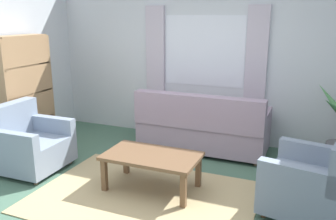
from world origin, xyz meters
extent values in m
plane|color=#476B56|center=(0.00, 0.00, 0.00)|extent=(6.24, 6.24, 0.00)
cube|color=silver|center=(0.00, 2.26, 1.30)|extent=(5.32, 0.12, 2.60)
cube|color=white|center=(0.00, 2.20, 1.45)|extent=(1.30, 0.01, 1.10)
cube|color=silver|center=(-0.83, 2.17, 1.45)|extent=(0.32, 0.06, 1.40)
cube|color=silver|center=(0.83, 2.17, 1.45)|extent=(0.32, 0.06, 1.40)
cube|color=tan|center=(0.00, 0.00, 0.01)|extent=(2.47, 1.75, 0.01)
cube|color=#998499|center=(0.17, 1.70, 0.25)|extent=(1.90, 0.80, 0.38)
cube|color=#998499|center=(0.17, 1.38, 0.68)|extent=(1.90, 0.20, 0.48)
cube|color=#998499|center=(1.04, 1.70, 0.56)|extent=(0.16, 0.80, 0.24)
cube|color=#998499|center=(-0.70, 1.70, 0.56)|extent=(0.16, 0.80, 0.24)
cylinder|color=brown|center=(1.02, 2.00, 0.03)|extent=(0.06, 0.06, 0.06)
cylinder|color=brown|center=(-0.68, 2.00, 0.03)|extent=(0.06, 0.06, 0.06)
cylinder|color=brown|center=(1.02, 1.40, 0.03)|extent=(0.06, 0.06, 0.06)
cylinder|color=brown|center=(-0.68, 1.40, 0.03)|extent=(0.06, 0.06, 0.06)
cube|color=gray|center=(-1.69, 0.12, 0.24)|extent=(0.82, 0.85, 0.36)
cube|color=gray|center=(-2.02, 0.12, 0.65)|extent=(0.20, 0.84, 0.46)
cube|color=gray|center=(-1.69, -0.24, 0.53)|extent=(0.80, 0.13, 0.22)
cube|color=gray|center=(-1.70, 0.48, 0.53)|extent=(0.80, 0.13, 0.22)
cylinder|color=brown|center=(-1.37, -0.21, 0.03)|extent=(0.05, 0.05, 0.06)
cylinder|color=brown|center=(-1.38, 0.47, 0.03)|extent=(0.05, 0.05, 0.06)
cylinder|color=brown|center=(-2.02, 0.46, 0.03)|extent=(0.05, 0.05, 0.06)
cube|color=gray|center=(1.69, 0.38, 0.24)|extent=(0.94, 0.97, 0.36)
cube|color=gray|center=(1.76, 0.74, 0.53)|extent=(0.81, 0.27, 0.22)
cube|color=gray|center=(1.63, 0.03, 0.53)|extent=(0.81, 0.27, 0.22)
cylinder|color=brown|center=(1.44, 0.78, 0.03)|extent=(0.05, 0.05, 0.06)
cylinder|color=brown|center=(1.32, 0.11, 0.03)|extent=(0.05, 0.05, 0.06)
cube|color=brown|center=(0.00, 0.22, 0.42)|extent=(1.10, 0.64, 0.04)
cube|color=brown|center=(-0.49, -0.04, 0.20)|extent=(0.06, 0.06, 0.40)
cube|color=brown|center=(0.49, -0.04, 0.20)|extent=(0.06, 0.06, 0.40)
cube|color=brown|center=(-0.49, 0.48, 0.20)|extent=(0.06, 0.06, 0.40)
cube|color=brown|center=(0.49, 0.48, 0.20)|extent=(0.06, 0.06, 0.40)
cone|color=#47894C|center=(1.88, 1.95, 0.91)|extent=(0.41, 0.43, 0.41)
cone|color=#47894C|center=(1.92, 1.61, 0.87)|extent=(0.35, 0.38, 0.35)
cube|color=#A87F56|center=(-2.38, 1.21, 0.85)|extent=(0.30, 0.04, 1.70)
cube|color=#A87F56|center=(-2.38, 0.31, 0.85)|extent=(0.30, 0.04, 1.70)
cube|color=#A87F56|center=(-2.24, 0.76, 0.85)|extent=(0.02, 0.90, 1.70)
cube|color=#A87F56|center=(-2.38, 0.76, 0.01)|extent=(0.30, 0.86, 0.02)
cube|color=#A87F56|center=(-2.38, 0.76, 0.43)|extent=(0.30, 0.86, 0.02)
cube|color=#A87F56|center=(-2.38, 0.76, 0.86)|extent=(0.30, 0.86, 0.02)
cube|color=#A87F56|center=(-2.38, 0.76, 1.28)|extent=(0.30, 0.86, 0.02)
cube|color=#A87F56|center=(-2.38, 0.76, 1.71)|extent=(0.30, 0.86, 0.02)
cube|color=#387F4C|center=(-2.38, 1.11, 0.55)|extent=(0.28, 0.08, 0.22)
cube|color=#2D2D33|center=(-2.38, 1.02, 0.57)|extent=(0.28, 0.07, 0.25)
cube|color=#B23833|center=(-2.38, 0.93, 0.57)|extent=(0.24, 0.08, 0.25)
cube|color=beige|center=(-2.38, 0.83, 0.59)|extent=(0.28, 0.09, 0.28)
cube|color=orange|center=(-2.38, 0.74, 0.56)|extent=(0.23, 0.07, 0.23)
cube|color=#7F478C|center=(-2.38, 0.65, 0.55)|extent=(0.28, 0.08, 0.21)
cube|color=#B23833|center=(-2.38, 0.54, 0.54)|extent=(0.25, 0.10, 0.18)
cube|color=orange|center=(-2.38, 0.44, 0.58)|extent=(0.24, 0.08, 0.27)
camera|label=1|loc=(1.66, -3.28, 2.01)|focal=38.19mm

